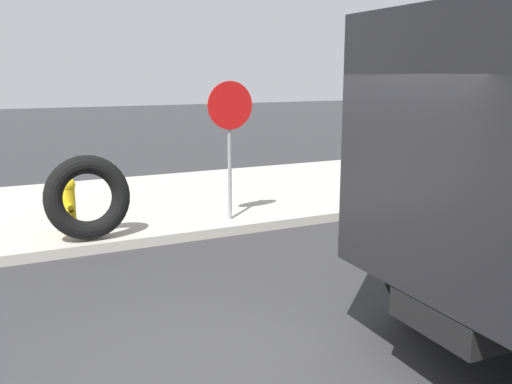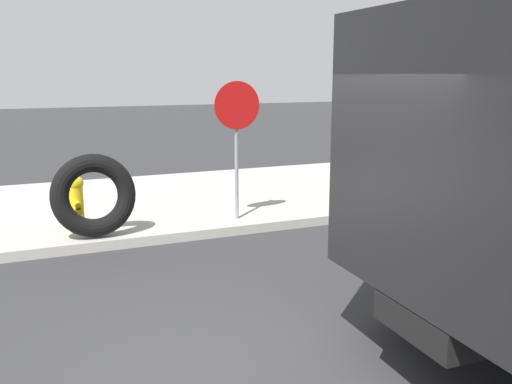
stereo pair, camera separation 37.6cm
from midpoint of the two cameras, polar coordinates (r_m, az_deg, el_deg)
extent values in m
cube|color=#ADA89E|center=(10.78, -17.59, -1.67)|extent=(36.00, 5.00, 0.15)
cylinder|color=yellow|center=(9.05, -19.49, -1.74)|extent=(0.21, 0.21, 0.65)
sphere|color=yellow|center=(8.97, -19.66, 0.66)|extent=(0.25, 0.25, 0.25)
cylinder|color=yellow|center=(8.85, -19.37, -1.52)|extent=(0.10, 0.17, 0.10)
cylinder|color=yellow|center=(9.22, -19.67, -1.01)|extent=(0.10, 0.17, 0.10)
cylinder|color=yellow|center=(8.86, -19.33, -2.01)|extent=(0.12, 0.17, 0.12)
torus|color=black|center=(8.44, -17.84, -0.54)|extent=(1.21, 0.41, 1.24)
cylinder|color=gray|center=(9.12, -3.87, 4.08)|extent=(0.06, 0.06, 2.23)
cylinder|color=red|center=(9.01, -3.84, 8.70)|extent=(0.76, 0.02, 0.76)
cylinder|color=black|center=(6.16, 15.97, -7.08)|extent=(1.11, 0.34, 1.10)
camera|label=1|loc=(0.19, -91.51, -0.32)|focal=39.70mm
camera|label=2|loc=(0.19, 88.49, 0.32)|focal=39.70mm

